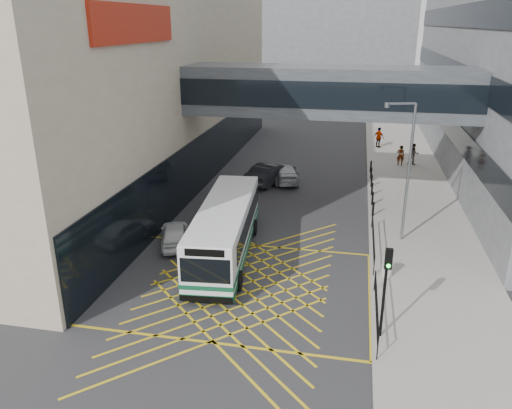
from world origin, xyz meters
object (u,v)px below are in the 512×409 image
Objects in this scene: bus at (226,228)px; pedestrian_c at (379,138)px; litter_bin at (387,267)px; traffic_light at (386,280)px; pedestrian_b at (413,154)px; car_silver at (285,172)px; street_lamp at (406,165)px; pedestrian_a at (401,155)px; car_white at (175,234)px; car_dark at (271,173)px.

bus reaches higher than pedestrian_c.
pedestrian_c is at bearing 89.33° from litter_bin.
traffic_light is 2.09× the size of pedestrian_b.
bus is 8.27m from litter_bin.
street_lamp is at bearing 113.00° from car_silver.
car_silver is at bearing 102.75° from traffic_light.
bus is at bearing 65.66° from pedestrian_a.
car_white is 13.45m from car_silver.
traffic_light reaches higher than car_white.
pedestrian_c is (-2.68, 5.80, 0.06)m from pedestrian_b.
street_lamp reaches higher than traffic_light.
litter_bin is 20.40m from pedestrian_a.
pedestrian_c is (0.31, 26.50, 0.53)m from litter_bin.
traffic_light is 25.64m from pedestrian_a.
pedestrian_b is 6.39m from pedestrian_c.
car_dark is at bearing 120.23° from litter_bin.
litter_bin is at bearing 128.19° from pedestrian_c.
pedestrian_a reaches higher than litter_bin.
bus is 3.33m from car_white.
pedestrian_a reaches higher than car_dark.
pedestrian_a is (1.93, 20.31, 0.41)m from litter_bin.
car_dark is 1.12× the size of car_silver.
car_silver is (1.00, 0.68, -0.09)m from car_dark.
street_lamp is at bearing -103.25° from pedestrian_b.
pedestrian_a is at bearing -165.84° from pedestrian_b.
traffic_light is 31.71m from pedestrian_c.
bus reaches higher than litter_bin.
traffic_light is 5.57m from litter_bin.
pedestrian_b is at bearing 81.76° from litter_bin.
pedestrian_a is 0.88× the size of pedestrian_c.
pedestrian_b is (2.17, 16.19, -3.41)m from street_lamp.
street_lamp is at bearing 173.17° from car_white.
litter_bin is (0.44, 5.17, -2.03)m from traffic_light.
pedestrian_a is at bearing -123.74° from car_dark.
car_silver is (1.13, 13.57, -0.84)m from bus.
pedestrian_b reaches higher than car_silver.
car_dark is 20.49m from traffic_light.
pedestrian_c is (-0.52, 21.99, -3.35)m from street_lamp.
car_silver is 2.48× the size of pedestrian_b.
bus is 22.73m from pedestrian_b.
car_white is at bearing 103.84° from pedestrian_c.
car_dark is 13.02m from pedestrian_b.
litter_bin is at bearing 100.64° from car_silver.
litter_bin is at bearing 151.54° from car_white.
pedestrian_c is at bearing -72.26° from pedestrian_a.
street_lamp reaches higher than car_dark.
car_dark is 11.91m from pedestrian_a.
car_silver is 16.08m from litter_bin.
pedestrian_a is 1.14m from pedestrian_b.
street_lamp is at bearing 79.56° from litter_bin.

